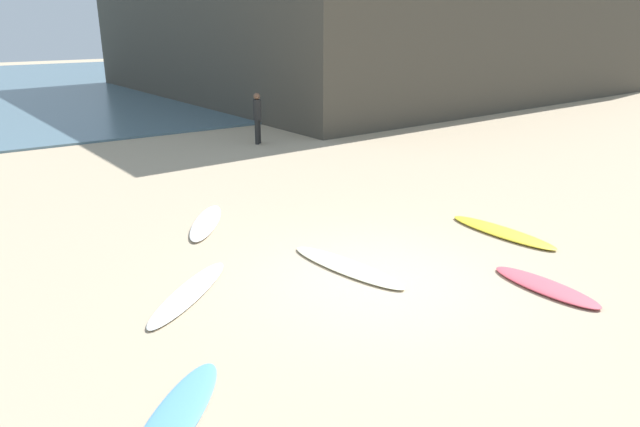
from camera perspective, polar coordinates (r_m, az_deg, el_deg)
ground_plane at (r=9.85m, az=5.87°, el=-6.60°), size 120.00×120.00×0.00m
ocean_water at (r=41.75m, az=-26.62°, el=11.11°), size 120.00×40.00×0.08m
coastal_headland at (r=38.18m, az=5.10°, el=18.91°), size 27.34×25.41×8.70m
surfboard_0 at (r=10.24m, az=2.64°, el=-5.27°), size 1.02×2.61×0.07m
surfboard_1 at (r=6.91m, az=-14.12°, el=-18.98°), size 1.90×1.90×0.07m
surfboard_2 at (r=12.61m, az=-11.20°, el=-0.86°), size 1.73×2.21×0.09m
surfboard_3 at (r=10.18m, az=21.37°, el=-6.73°), size 0.63×1.92×0.09m
surfboard_4 at (r=12.40m, az=17.54°, el=-1.74°), size 0.72×2.49×0.09m
surfboard_5 at (r=9.55m, az=-12.82°, el=-7.63°), size 2.17×1.98×0.07m
beachgoer_mid at (r=20.41m, az=-6.22°, el=9.60°), size 0.40×0.40×1.77m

